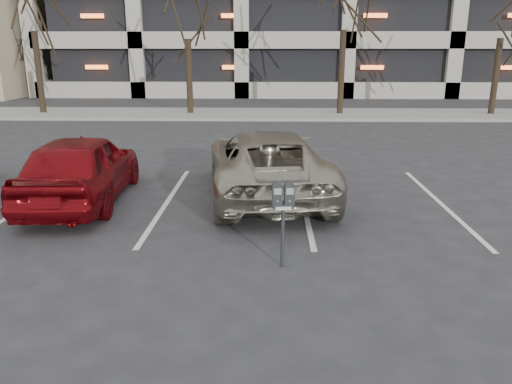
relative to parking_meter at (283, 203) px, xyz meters
The scene contains 6 objects.
ground 1.55m from the parking_meter, 136.93° to the left, with size 140.00×140.00×0.00m, color #28282B.
sidewalk 16.88m from the parking_meter, 93.02° to the left, with size 80.00×4.00×0.12m, color gray.
stall_lines 3.99m from the parking_meter, 126.17° to the left, with size 16.90×5.20×0.00m.
parking_meter is the anchor object (origin of this frame).
suv_silver 3.68m from the parking_meter, 93.72° to the left, with size 2.89×5.28×1.41m.
car_red 5.05m from the parking_meter, 142.53° to the left, with size 1.69×4.21×1.43m, color maroon.
Camera 1 is at (0.67, -7.50, 3.06)m, focal length 35.00 mm.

